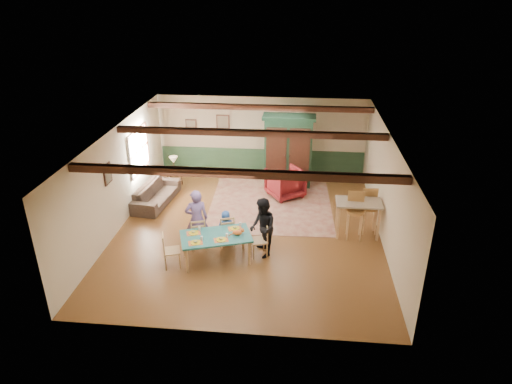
# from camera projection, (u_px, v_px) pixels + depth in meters

# --- Properties ---
(floor) EXTENTS (8.00, 8.00, 0.00)m
(floor) POSITION_uv_depth(u_px,v_px,m) (249.00, 230.00, 12.37)
(floor) COLOR #593419
(floor) RESTS_ON ground
(wall_back) EXTENTS (7.00, 0.02, 2.70)m
(wall_back) POSITION_uv_depth(u_px,v_px,m) (261.00, 137.00, 15.41)
(wall_back) COLOR beige
(wall_back) RESTS_ON floor
(wall_left) EXTENTS (0.02, 8.00, 2.70)m
(wall_left) POSITION_uv_depth(u_px,v_px,m) (117.00, 179.00, 12.11)
(wall_left) COLOR beige
(wall_left) RESTS_ON floor
(wall_right) EXTENTS (0.02, 8.00, 2.70)m
(wall_right) POSITION_uv_depth(u_px,v_px,m) (386.00, 190.00, 11.49)
(wall_right) COLOR beige
(wall_right) RESTS_ON floor
(ceiling) EXTENTS (7.00, 8.00, 0.02)m
(ceiling) POSITION_uv_depth(u_px,v_px,m) (248.00, 134.00, 11.23)
(ceiling) COLOR white
(ceiling) RESTS_ON wall_back
(wainscot_back) EXTENTS (6.95, 0.03, 0.90)m
(wainscot_back) POSITION_uv_depth(u_px,v_px,m) (261.00, 162.00, 15.77)
(wainscot_back) COLOR #223E26
(wainscot_back) RESTS_ON floor
(ceiling_beam_front) EXTENTS (6.95, 0.16, 0.16)m
(ceiling_beam_front) POSITION_uv_depth(u_px,v_px,m) (235.00, 173.00, 9.19)
(ceiling_beam_front) COLOR black
(ceiling_beam_front) RESTS_ON ceiling
(ceiling_beam_mid) EXTENTS (6.95, 0.16, 0.16)m
(ceiling_beam_mid) POSITION_uv_depth(u_px,v_px,m) (250.00, 133.00, 11.63)
(ceiling_beam_mid) COLOR black
(ceiling_beam_mid) RESTS_ON ceiling
(ceiling_beam_back) EXTENTS (6.95, 0.16, 0.16)m
(ceiling_beam_back) POSITION_uv_depth(u_px,v_px,m) (259.00, 107.00, 13.98)
(ceiling_beam_back) COLOR black
(ceiling_beam_back) RESTS_ON ceiling
(window_left) EXTENTS (0.06, 1.60, 1.30)m
(window_left) POSITION_uv_depth(u_px,v_px,m) (139.00, 151.00, 13.55)
(window_left) COLOR white
(window_left) RESTS_ON wall_left
(picture_left_wall) EXTENTS (0.04, 0.42, 0.52)m
(picture_left_wall) POSITION_uv_depth(u_px,v_px,m) (108.00, 174.00, 11.39)
(picture_left_wall) COLOR gray
(picture_left_wall) RESTS_ON wall_left
(picture_back_a) EXTENTS (0.45, 0.04, 0.55)m
(picture_back_a) POSITION_uv_depth(u_px,v_px,m) (223.00, 123.00, 15.31)
(picture_back_a) COLOR gray
(picture_back_a) RESTS_ON wall_back
(picture_back_b) EXTENTS (0.38, 0.04, 0.48)m
(picture_back_b) POSITION_uv_depth(u_px,v_px,m) (191.00, 126.00, 15.47)
(picture_back_b) COLOR gray
(picture_back_b) RESTS_ON wall_back
(dining_table) EXTENTS (1.84, 1.38, 0.68)m
(dining_table) POSITION_uv_depth(u_px,v_px,m) (216.00, 248.00, 10.88)
(dining_table) COLOR #1F6361
(dining_table) RESTS_ON floor
(dining_chair_far_left) EXTENTS (0.49, 0.50, 0.86)m
(dining_chair_far_left) POSITION_uv_depth(u_px,v_px,m) (198.00, 233.00, 11.35)
(dining_chair_far_left) COLOR tan
(dining_chair_far_left) RESTS_ON floor
(dining_chair_far_right) EXTENTS (0.49, 0.50, 0.86)m
(dining_chair_far_right) POSITION_uv_depth(u_px,v_px,m) (227.00, 230.00, 11.50)
(dining_chair_far_right) COLOR tan
(dining_chair_far_right) RESTS_ON floor
(dining_chair_end_left) EXTENTS (0.50, 0.49, 0.86)m
(dining_chair_end_left) POSITION_uv_depth(u_px,v_px,m) (172.00, 250.00, 10.63)
(dining_chair_end_left) COLOR tan
(dining_chair_end_left) RESTS_ON floor
(dining_chair_end_right) EXTENTS (0.50, 0.49, 0.86)m
(dining_chair_end_right) POSITION_uv_depth(u_px,v_px,m) (259.00, 240.00, 11.06)
(dining_chair_end_right) COLOR tan
(dining_chair_end_right) RESTS_ON floor
(person_man) EXTENTS (0.66, 0.54, 1.57)m
(person_man) POSITION_uv_depth(u_px,v_px,m) (197.00, 219.00, 11.27)
(person_man) COLOR #725998
(person_man) RESTS_ON floor
(person_woman) EXTENTS (0.77, 0.87, 1.50)m
(person_woman) POSITION_uv_depth(u_px,v_px,m) (263.00, 228.00, 10.94)
(person_woman) COLOR black
(person_woman) RESTS_ON floor
(person_child) EXTENTS (0.52, 0.42, 0.91)m
(person_child) POSITION_uv_depth(u_px,v_px,m) (226.00, 228.00, 11.55)
(person_child) COLOR #2850A1
(person_child) RESTS_ON floor
(cat) EXTENTS (0.35, 0.22, 0.16)m
(cat) POSITION_uv_depth(u_px,v_px,m) (237.00, 232.00, 10.72)
(cat) COLOR orange
(cat) RESTS_ON dining_table
(place_setting_near_left) EXTENTS (0.43, 0.37, 0.11)m
(place_setting_near_left) POSITION_uv_depth(u_px,v_px,m) (195.00, 241.00, 10.41)
(place_setting_near_left) COLOR gold
(place_setting_near_left) RESTS_ON dining_table
(place_setting_near_center) EXTENTS (0.43, 0.37, 0.11)m
(place_setting_near_center) POSITION_uv_depth(u_px,v_px,m) (221.00, 238.00, 10.53)
(place_setting_near_center) COLOR gold
(place_setting_near_center) RESTS_ON dining_table
(place_setting_far_left) EXTENTS (0.43, 0.37, 0.11)m
(place_setting_far_left) POSITION_uv_depth(u_px,v_px,m) (193.00, 231.00, 10.82)
(place_setting_far_left) COLOR gold
(place_setting_far_left) RESTS_ON dining_table
(place_setting_far_right) EXTENTS (0.43, 0.37, 0.11)m
(place_setting_far_right) POSITION_uv_depth(u_px,v_px,m) (235.00, 227.00, 11.02)
(place_setting_far_right) COLOR gold
(place_setting_far_right) RESTS_ON dining_table
(area_rug) EXTENTS (3.74, 4.40, 0.01)m
(area_rug) POSITION_uv_depth(u_px,v_px,m) (271.00, 200.00, 14.01)
(area_rug) COLOR tan
(area_rug) RESTS_ON floor
(armoire) EXTENTS (1.67, 0.70, 2.34)m
(armoire) POSITION_uv_depth(u_px,v_px,m) (288.00, 151.00, 14.63)
(armoire) COLOR black
(armoire) RESTS_ON floor
(armchair) EXTENTS (1.36, 1.37, 0.91)m
(armchair) POSITION_uv_depth(u_px,v_px,m) (285.00, 183.00, 14.12)
(armchair) COLOR #4C0F15
(armchair) RESTS_ON floor
(sofa) EXTENTS (1.03, 2.13, 0.60)m
(sofa) POSITION_uv_depth(u_px,v_px,m) (156.00, 194.00, 13.74)
(sofa) COLOR #342821
(sofa) RESTS_ON floor
(end_table) EXTENTS (0.46, 0.46, 0.55)m
(end_table) POSITION_uv_depth(u_px,v_px,m) (175.00, 179.00, 14.84)
(end_table) COLOR black
(end_table) RESTS_ON floor
(table_lamp) EXTENTS (0.30, 0.30, 0.50)m
(table_lamp) POSITION_uv_depth(u_px,v_px,m) (174.00, 164.00, 14.62)
(table_lamp) COLOR beige
(table_lamp) RESTS_ON end_table
(counter_table) EXTENTS (1.17, 0.68, 0.98)m
(counter_table) POSITION_uv_depth(u_px,v_px,m) (357.00, 218.00, 11.93)
(counter_table) COLOR #B5A68D
(counter_table) RESTS_ON floor
(bar_stool_left) EXTENTS (0.47, 0.51, 1.26)m
(bar_stool_left) POSITION_uv_depth(u_px,v_px,m) (355.00, 217.00, 11.72)
(bar_stool_left) COLOR #AD7D43
(bar_stool_left) RESTS_ON floor
(bar_stool_right) EXTENTS (0.44, 0.48, 1.19)m
(bar_stool_right) POSITION_uv_depth(u_px,v_px,m) (370.00, 212.00, 12.03)
(bar_stool_right) COLOR #AD7D43
(bar_stool_right) RESTS_ON floor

